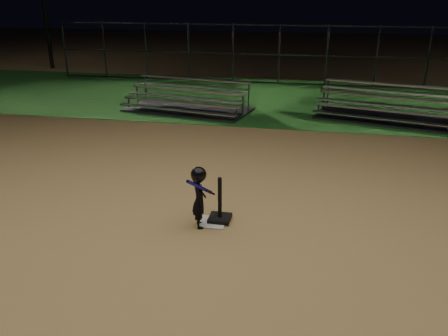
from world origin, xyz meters
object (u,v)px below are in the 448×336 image
home_plate (213,222)px  batting_tee (220,212)px  bleacher_left (187,105)px  bleacher_right (386,113)px  child_batter (199,195)px

home_plate → batting_tee: (0.11, 0.11, 0.16)m
bleacher_left → batting_tee: bearing=-59.5°
home_plate → batting_tee: size_ratio=0.56×
bleacher_right → bleacher_left: bearing=-164.2°
bleacher_left → child_batter: bearing=-62.2°
bleacher_right → child_batter: bearing=-102.5°
bleacher_right → home_plate: bearing=-101.8°
bleacher_left → bleacher_right: 6.43m
batting_tee → bleacher_left: size_ratio=0.18×
home_plate → bleacher_left: bleacher_left is taller
child_batter → bleacher_left: bearing=-4.1°
batting_tee → bleacher_left: bearing=109.7°
home_plate → bleacher_left: (-2.59, 7.62, 0.20)m
home_plate → bleacher_left: bearing=108.8°
home_plate → bleacher_left: 8.05m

